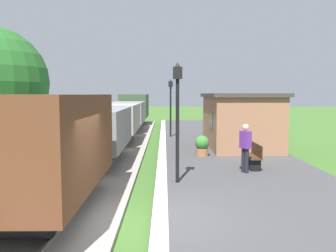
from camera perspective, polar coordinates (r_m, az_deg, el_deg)
ground_plane at (r=8.41m, az=-4.11°, el=-15.73°), size 160.00×160.00×0.00m
platform_slab at (r=8.78m, az=17.93°, el=-14.20°), size 6.00×60.00×0.25m
platform_edge_stripe at (r=8.31m, az=-1.28°, el=-14.12°), size 0.36×60.00×0.01m
track_ballast at (r=8.86m, az=-20.32°, el=-14.52°), size 3.80×60.00×0.12m
rail_near at (r=8.61m, az=-15.69°, el=-14.06°), size 0.07×60.00×0.14m
rail_far at (r=9.08m, az=-24.74°, el=-13.33°), size 0.07×60.00×0.14m
freight_train at (r=21.88m, az=-8.20°, el=1.19°), size 2.50×32.60×2.72m
station_hut at (r=18.86m, az=11.35°, el=0.92°), size 3.50×5.80×2.78m
bench_near_hut at (r=13.72m, az=13.45°, el=-4.57°), size 0.42×1.50×0.91m
bench_down_platform at (r=23.99m, az=7.36°, el=-0.38°), size 0.42×1.50×0.91m
person_waiting at (r=12.78m, az=12.20°, el=-3.15°), size 0.39×0.45×1.71m
potted_planter at (r=15.97m, az=5.44°, el=-3.10°), size 0.64×0.64×0.92m
lamp_post_near at (r=10.96m, az=1.52°, el=4.11°), size 0.28×0.28×3.70m
lamp_post_far at (r=23.05m, az=0.42°, el=4.62°), size 0.28×0.28×3.70m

